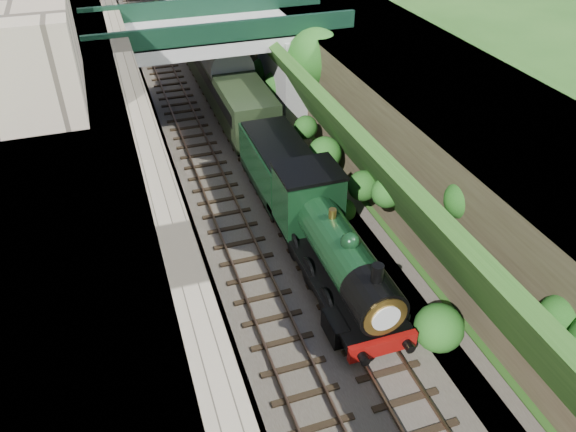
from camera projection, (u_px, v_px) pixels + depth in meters
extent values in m
plane|color=#1E4714|center=(366.00, 400.00, 19.66)|extent=(160.00, 160.00, 0.00)
cube|color=#473F38|center=(229.00, 144.00, 35.10)|extent=(10.00, 90.00, 0.20)
cube|color=#756B56|center=(131.00, 105.00, 31.70)|extent=(1.00, 90.00, 7.00)
cube|color=#262628|center=(66.00, 113.00, 30.79)|extent=(6.00, 90.00, 7.00)
cube|color=#262628|center=(371.00, 79.00, 35.85)|extent=(8.00, 90.00, 6.25)
cube|color=#1E4714|center=(305.00, 95.00, 34.91)|extent=(4.02, 90.00, 6.36)
sphere|color=#194C14|center=(563.00, 317.00, 17.55)|extent=(1.53, 1.53, 1.53)
sphere|color=#194C14|center=(439.00, 328.00, 21.37)|extent=(1.92, 1.92, 1.92)
sphere|color=#194C14|center=(465.00, 199.00, 22.06)|extent=(1.66, 1.66, 1.66)
sphere|color=#194C14|center=(387.00, 193.00, 25.97)|extent=(1.46, 1.46, 1.46)
sphere|color=#194C14|center=(363.00, 186.00, 27.53)|extent=(1.53, 1.53, 1.53)
sphere|color=#194C14|center=(325.00, 154.00, 31.10)|extent=(1.90, 1.90, 1.90)
sphere|color=#194C14|center=(306.00, 127.00, 33.55)|extent=(1.43, 1.43, 1.43)
sphere|color=#194C14|center=(329.00, 62.00, 33.44)|extent=(1.91, 1.91, 1.91)
sphere|color=#194C14|center=(278.00, 85.00, 38.11)|extent=(2.01, 2.01, 2.01)
sphere|color=#194C14|center=(264.00, 74.00, 40.38)|extent=(2.26, 2.26, 2.26)
sphere|color=#194C14|center=(252.00, 80.00, 41.90)|extent=(1.32, 1.32, 1.32)
sphere|color=#194C14|center=(241.00, 49.00, 45.20)|extent=(1.30, 1.30, 1.30)
sphere|color=#194C14|center=(219.00, 16.00, 51.95)|extent=(1.46, 1.46, 1.46)
cube|color=black|center=(198.00, 147.00, 34.50)|extent=(2.50, 90.00, 0.07)
cube|color=brown|center=(186.00, 147.00, 34.25)|extent=(0.08, 90.00, 0.14)
cube|color=brown|center=(209.00, 144.00, 34.63)|extent=(0.08, 90.00, 0.14)
cube|color=black|center=(248.00, 139.00, 35.34)|extent=(2.50, 90.00, 0.07)
cube|color=brown|center=(237.00, 140.00, 35.09)|extent=(0.08, 90.00, 0.14)
cube|color=brown|center=(259.00, 136.00, 35.47)|extent=(0.08, 90.00, 0.14)
cube|color=gray|center=(217.00, 35.00, 35.11)|extent=(16.00, 6.00, 0.90)
cube|color=#11301F|center=(226.00, 33.00, 32.35)|extent=(16.00, 0.30, 1.20)
cube|color=#11301F|center=(206.00, 7.00, 36.77)|extent=(16.00, 0.30, 1.20)
cube|color=gray|center=(126.00, 90.00, 35.18)|extent=(1.40, 6.40, 5.70)
cube|color=gray|center=(288.00, 70.00, 37.98)|extent=(2.40, 6.40, 5.70)
cube|color=gray|center=(24.00, 50.00, 22.84)|extent=(4.00, 8.00, 4.00)
cylinder|color=black|center=(314.00, 98.00, 35.75)|extent=(0.30, 0.30, 4.40)
sphere|color=#194C14|center=(316.00, 58.00, 34.25)|extent=(3.60, 3.60, 3.60)
sphere|color=#194C14|center=(318.00, 62.00, 35.35)|extent=(2.40, 2.40, 2.40)
cube|color=black|center=(338.00, 284.00, 23.87)|extent=(2.40, 8.40, 0.60)
cube|color=black|center=(330.00, 260.00, 24.33)|extent=(2.70, 10.00, 0.35)
cube|color=maroon|center=(383.00, 346.00, 20.43)|extent=(2.70, 0.25, 0.70)
cylinder|color=black|center=(339.00, 247.00, 22.96)|extent=(1.90, 5.60, 1.90)
cylinder|color=black|center=(374.00, 300.00, 20.40)|extent=(1.96, 1.80, 1.96)
cylinder|color=white|center=(386.00, 319.00, 19.64)|extent=(1.10, 0.05, 1.10)
cylinder|color=black|center=(377.00, 275.00, 19.71)|extent=(0.44, 0.44, 0.90)
sphere|color=black|center=(350.00, 242.00, 21.61)|extent=(0.76, 0.76, 0.76)
cylinder|color=#A57F33|center=(332.00, 214.00, 22.95)|extent=(0.32, 0.32, 0.50)
cube|color=black|center=(308.00, 198.00, 25.67)|extent=(2.75, 2.40, 2.80)
cube|color=black|center=(309.00, 171.00, 24.83)|extent=(2.85, 2.50, 0.15)
cube|color=black|center=(335.00, 328.00, 21.33)|extent=(0.60, 1.40, 0.90)
cube|color=black|center=(394.00, 313.00, 21.98)|extent=(0.60, 1.40, 0.90)
cube|color=black|center=(279.00, 188.00, 30.25)|extent=(2.30, 6.00, 0.50)
cube|color=black|center=(279.00, 184.00, 30.11)|extent=(2.60, 6.00, 0.50)
cube|color=black|center=(279.00, 164.00, 29.42)|extent=(2.70, 6.00, 2.40)
cube|color=black|center=(279.00, 143.00, 28.70)|extent=(2.50, 5.60, 0.20)
cube|color=black|center=(225.00, 99.00, 40.05)|extent=(2.30, 17.00, 0.40)
cube|color=black|center=(225.00, 96.00, 39.90)|extent=(2.50, 17.00, 0.50)
cube|color=black|center=(223.00, 76.00, 39.04)|extent=(2.80, 18.00, 2.70)
cube|color=slate|center=(222.00, 54.00, 38.18)|extent=(2.90, 18.00, 0.50)
cube|color=black|center=(180.00, 25.00, 54.62)|extent=(2.30, 17.00, 0.40)
cube|color=black|center=(180.00, 23.00, 54.47)|extent=(2.50, 17.00, 0.50)
cube|color=black|center=(178.00, 7.00, 53.61)|extent=(2.80, 18.00, 2.70)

